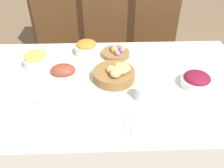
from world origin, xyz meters
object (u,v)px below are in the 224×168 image
object	(u,v)px
pineapple_bowl	(36,59)
drinking_cup	(142,93)
sideboard	(86,19)
egg_basket	(116,52)
butter_dish	(48,98)
chair_far_center	(105,46)
chair_far_left	(56,47)
bread_basket	(116,73)
carrot_bowl	(86,48)
chair_far_right	(155,46)
fork	(63,123)
dinner_plate	(94,122)
spoon	(131,121)
knife	(125,121)
beet_salad_bowl	(197,80)
ham_platter	(63,71)

from	to	relation	value
pineapple_bowl	drinking_cup	size ratio (longest dim) A/B	2.22
drinking_cup	sideboard	bearing A→B (deg)	102.49
egg_basket	sideboard	bearing A→B (deg)	102.01
pineapple_bowl	butter_dish	world-z (taller)	pineapple_bowl
chair_far_center	drinking_cup	distance (m)	1.11
chair_far_left	egg_basket	bearing A→B (deg)	-42.17
sideboard	bread_basket	bearing A→B (deg)	-80.45
egg_basket	pineapple_bowl	xyz separation A→B (m)	(-0.54, -0.10, 0.02)
chair_far_left	sideboard	xyz separation A→B (m)	(0.24, 0.90, -0.07)
bread_basket	egg_basket	distance (m)	0.29
carrot_bowl	chair_far_right	bearing A→B (deg)	40.55
fork	butter_dish	xyz separation A→B (m)	(-0.11, 0.18, 0.01)
chair_far_left	dinner_plate	bearing A→B (deg)	-67.63
spoon	chair_far_center	bearing A→B (deg)	98.29
sideboard	chair_far_right	bearing A→B (deg)	-51.08
bread_basket	knife	bearing A→B (deg)	-85.28
chair_far_left	beet_salad_bowl	bearing A→B (deg)	-39.11
dinner_plate	bread_basket	bearing A→B (deg)	71.21
sideboard	fork	size ratio (longest dim) A/B	6.40
chair_far_left	pineapple_bowl	bearing A→B (deg)	-85.39
knife	carrot_bowl	bearing A→B (deg)	105.06
knife	pineapple_bowl	bearing A→B (deg)	132.13
sideboard	egg_basket	distance (m)	1.54
ham_platter	beet_salad_bowl	xyz separation A→B (m)	(0.81, -0.15, 0.02)
carrot_bowl	pineapple_bowl	world-z (taller)	carrot_bowl
chair_far_left	bread_basket	distance (m)	1.05
beet_salad_bowl	butter_dish	distance (m)	0.87
bread_basket	egg_basket	size ratio (longest dim) A/B	1.30
egg_basket	spoon	size ratio (longest dim) A/B	1.00
sideboard	egg_basket	bearing A→B (deg)	-77.99
carrot_bowl	egg_basket	bearing A→B (deg)	-9.87
sideboard	chair_far_center	bearing A→B (deg)	-75.01
chair_far_right	chair_far_left	size ratio (longest dim) A/B	1.00
chair_far_right	dinner_plate	size ratio (longest dim) A/B	3.63
bread_basket	chair_far_center	bearing A→B (deg)	93.68
bread_basket	carrot_bowl	world-z (taller)	bread_basket
egg_basket	beet_salad_bowl	xyz separation A→B (m)	(0.46, -0.37, 0.01)
fork	drinking_cup	bearing A→B (deg)	19.89
chair_far_right	dinner_plate	xyz separation A→B (m)	(-0.56, -1.23, 0.23)
fork	ham_platter	bearing A→B (deg)	94.04
ham_platter	drinking_cup	distance (m)	0.54
sideboard	ham_platter	size ratio (longest dim) A/B	5.17
chair_far_center	bread_basket	world-z (taller)	chair_far_center
butter_dish	beet_salad_bowl	bearing A→B (deg)	6.93
bread_basket	ham_platter	distance (m)	0.34
chair_far_right	fork	distance (m)	1.44
dinner_plate	fork	world-z (taller)	dinner_plate
chair_far_left	drinking_cup	distance (m)	1.28
chair_far_left	carrot_bowl	world-z (taller)	chair_far_left
chair_far_left	knife	world-z (taller)	chair_far_left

